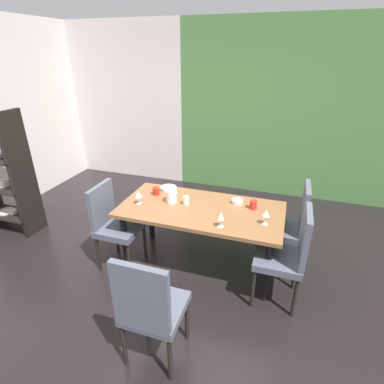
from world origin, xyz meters
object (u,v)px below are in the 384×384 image
(display_shelf, at_px, (0,173))
(wine_glass_north, at_px, (221,216))
(chair_right_far, at_px, (290,223))
(cup_corner, at_px, (156,191))
(chair_head_near, at_px, (150,307))
(wine_glass_front, at_px, (138,194))
(dining_table, at_px, (201,215))
(chair_left_near, at_px, (113,221))
(serving_bowl_rear, at_px, (168,188))
(pitcher_east, at_px, (172,196))
(serving_bowl_right, at_px, (237,201))
(cup_left, at_px, (253,205))
(wine_glass_west, at_px, (266,214))
(cup_south, at_px, (186,200))
(chair_right_near, at_px, (288,253))

(display_shelf, relative_size, wine_glass_north, 10.42)
(chair_right_far, relative_size, cup_corner, 11.37)
(chair_head_near, bearing_deg, wine_glass_front, 120.07)
(wine_glass_front, bearing_deg, dining_table, 10.10)
(wine_glass_north, bearing_deg, chair_left_near, 178.66)
(cup_corner, bearing_deg, chair_right_far, 4.51)
(display_shelf, bearing_deg, chair_left_near, -7.40)
(serving_bowl_rear, bearing_deg, chair_left_near, -126.19)
(pitcher_east, bearing_deg, serving_bowl_right, 16.23)
(cup_left, height_order, pitcher_east, pitcher_east)
(dining_table, height_order, wine_glass_west, wine_glass_west)
(wine_glass_west, relative_size, cup_south, 1.66)
(chair_right_near, distance_m, pitcher_east, 1.34)
(chair_right_far, distance_m, chair_left_near, 1.94)
(chair_right_near, height_order, wine_glass_front, chair_right_near)
(chair_right_far, distance_m, wine_glass_north, 0.91)
(serving_bowl_rear, bearing_deg, dining_table, -31.98)
(serving_bowl_right, bearing_deg, display_shelf, -174.97)
(display_shelf, relative_size, serving_bowl_rear, 8.52)
(wine_glass_north, relative_size, cup_left, 1.67)
(chair_right_far, height_order, pitcher_east, chair_right_far)
(serving_bowl_right, distance_m, serving_bowl_rear, 0.86)
(serving_bowl_rear, bearing_deg, pitcher_east, -61.37)
(chair_left_near, height_order, wine_glass_north, chair_left_near)
(chair_right_far, xyz_separation_m, wine_glass_front, (-1.61, -0.39, 0.29))
(chair_right_far, relative_size, wine_glass_north, 6.47)
(wine_glass_front, distance_m, pitcher_east, 0.36)
(cup_corner, bearing_deg, serving_bowl_rear, 60.79)
(chair_left_near, height_order, serving_bowl_right, chair_left_near)
(dining_table, xyz_separation_m, wine_glass_north, (0.29, -0.30, 0.20))
(chair_left_near, bearing_deg, chair_right_far, 106.36)
(chair_right_far, distance_m, cup_left, 0.47)
(wine_glass_west, bearing_deg, cup_south, 169.87)
(cup_left, bearing_deg, chair_right_far, 15.92)
(serving_bowl_right, bearing_deg, wine_glass_front, -161.18)
(wine_glass_front, bearing_deg, cup_corner, 72.87)
(wine_glass_front, bearing_deg, display_shelf, 177.79)
(wine_glass_north, bearing_deg, serving_bowl_right, 82.99)
(chair_head_near, bearing_deg, chair_right_near, 46.74)
(chair_right_far, relative_size, display_shelf, 0.62)
(display_shelf, bearing_deg, dining_table, 0.87)
(cup_left, bearing_deg, cup_south, -169.75)
(cup_south, bearing_deg, cup_left, 10.25)
(wine_glass_front, bearing_deg, pitcher_east, 24.03)
(chair_right_far, xyz_separation_m, serving_bowl_rear, (-1.44, 0.04, 0.19))
(dining_table, xyz_separation_m, display_shelf, (-2.72, -0.04, 0.17))
(chair_right_near, relative_size, wine_glass_west, 6.51)
(display_shelf, relative_size, cup_corner, 18.30)
(dining_table, bearing_deg, wine_glass_front, -169.90)
(wine_glass_north, relative_size, serving_bowl_right, 1.26)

